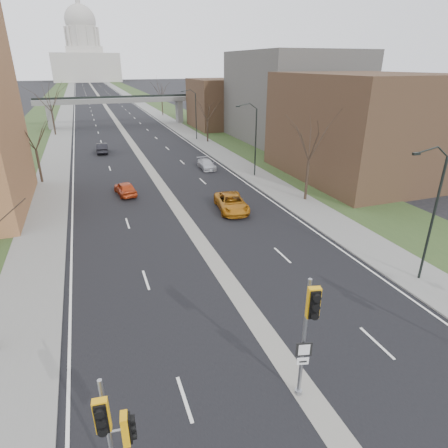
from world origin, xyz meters
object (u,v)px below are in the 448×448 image
car_right_near (232,203)px  car_right_mid (206,164)px  car_left_near (125,188)px  car_left_far (102,148)px  signal_pole_median (309,323)px  signal_pole_left (114,429)px

car_right_near → car_right_mid: (2.39, 15.49, -0.15)m
car_left_near → car_right_near: bearing=129.9°
car_left_far → car_right_near: car_right_near is taller
signal_pole_median → car_left_near: bearing=111.6°
signal_pole_left → car_right_near: (12.59, 23.10, -2.53)m
signal_pole_median → car_left_far: size_ratio=1.24×
signal_pole_median → car_right_near: signal_pole_median is taller
car_left_far → car_right_mid: (12.44, -14.92, -0.13)m
car_right_near → car_right_mid: 15.68m
car_left_far → car_right_near: size_ratio=0.83×
car_left_near → car_right_near: size_ratio=0.77×
signal_pole_median → signal_pole_left: bearing=-154.0°
car_left_near → car_right_mid: (11.41, 7.28, -0.10)m
signal_pole_median → car_right_mid: bearing=92.8°
car_left_near → car_left_far: size_ratio=0.93×
signal_pole_left → car_right_near: 26.43m
signal_pole_left → car_left_far: (2.54, 53.52, -2.54)m
car_left_near → signal_pole_median: bearing=89.5°
signal_pole_median → car_left_far: bearing=109.7°
signal_pole_median → car_left_near: signal_pole_median is taller
car_right_mid → car_right_near: bearing=-98.0°
signal_pole_left → car_left_near: 31.62m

